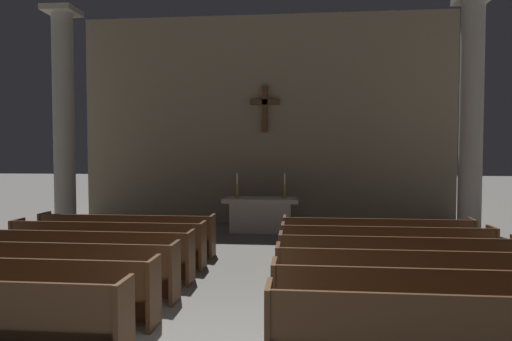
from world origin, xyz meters
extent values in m
cube|color=brown|center=(-0.81, -0.02, 0.47)|extent=(0.06, 0.50, 0.95)
cube|color=brown|center=(-2.80, 1.02, 0.42)|extent=(3.92, 0.40, 0.05)
cube|color=brown|center=(-2.80, 0.79, 0.70)|extent=(3.92, 0.05, 0.50)
cube|color=brown|center=(-2.80, 1.20, 0.20)|extent=(3.92, 0.04, 0.40)
cube|color=brown|center=(-0.81, 1.00, 0.47)|extent=(0.06, 0.50, 0.95)
cube|color=brown|center=(-2.80, 2.03, 0.42)|extent=(3.92, 0.40, 0.05)
cube|color=brown|center=(-2.80, 1.81, 0.70)|extent=(3.92, 0.05, 0.50)
cube|color=brown|center=(-2.80, 2.21, 0.20)|extent=(3.92, 0.04, 0.40)
cube|color=brown|center=(-0.81, 2.01, 0.47)|extent=(0.06, 0.50, 0.95)
cube|color=brown|center=(-2.80, 3.05, 0.42)|extent=(3.92, 0.40, 0.05)
cube|color=brown|center=(-2.80, 2.83, 0.70)|extent=(3.92, 0.05, 0.50)
cube|color=brown|center=(-2.80, 3.23, 0.20)|extent=(3.92, 0.04, 0.40)
cube|color=brown|center=(-0.81, 3.03, 0.47)|extent=(0.06, 0.50, 0.95)
cube|color=brown|center=(-2.80, 4.07, 0.42)|extent=(3.92, 0.40, 0.05)
cube|color=brown|center=(-2.80, 3.84, 0.70)|extent=(3.92, 0.05, 0.50)
cube|color=brown|center=(-2.80, 4.25, 0.20)|extent=(3.92, 0.04, 0.40)
cube|color=brown|center=(-0.81, 4.05, 0.47)|extent=(0.06, 0.50, 0.95)
cube|color=brown|center=(-4.79, 4.05, 0.47)|extent=(0.06, 0.50, 0.95)
cube|color=brown|center=(-2.80, 5.09, 0.42)|extent=(3.92, 0.40, 0.05)
cube|color=brown|center=(-2.80, 4.86, 0.70)|extent=(3.92, 0.05, 0.50)
cube|color=brown|center=(-2.80, 5.27, 0.20)|extent=(3.92, 0.04, 0.40)
cube|color=brown|center=(-0.81, 5.07, 0.47)|extent=(0.06, 0.50, 0.95)
cube|color=brown|center=(-4.79, 5.07, 0.47)|extent=(0.06, 0.50, 0.95)
cube|color=brown|center=(2.80, 0.00, 0.42)|extent=(3.92, 0.40, 0.05)
cube|color=brown|center=(2.80, -0.23, 0.70)|extent=(3.92, 0.05, 0.50)
cube|color=brown|center=(0.81, -0.02, 0.47)|extent=(0.06, 0.50, 0.95)
cube|color=brown|center=(2.80, 1.02, 0.42)|extent=(3.92, 0.40, 0.05)
cube|color=brown|center=(2.80, 0.79, 0.70)|extent=(3.92, 0.05, 0.50)
cube|color=brown|center=(2.80, 1.20, 0.20)|extent=(3.92, 0.04, 0.40)
cube|color=brown|center=(0.81, 1.00, 0.47)|extent=(0.06, 0.50, 0.95)
cube|color=brown|center=(2.80, 2.03, 0.42)|extent=(3.92, 0.40, 0.05)
cube|color=brown|center=(2.80, 1.81, 0.70)|extent=(3.92, 0.05, 0.50)
cube|color=brown|center=(2.80, 2.21, 0.20)|extent=(3.92, 0.04, 0.40)
cube|color=brown|center=(0.81, 2.01, 0.47)|extent=(0.06, 0.50, 0.95)
cube|color=brown|center=(2.80, 3.05, 0.42)|extent=(3.92, 0.40, 0.05)
cube|color=brown|center=(2.80, 2.83, 0.70)|extent=(3.92, 0.05, 0.50)
cube|color=brown|center=(2.80, 3.23, 0.20)|extent=(3.92, 0.04, 0.40)
cube|color=brown|center=(0.81, 3.03, 0.47)|extent=(0.06, 0.50, 0.95)
cube|color=brown|center=(2.80, 4.07, 0.42)|extent=(3.92, 0.40, 0.05)
cube|color=brown|center=(2.80, 3.84, 0.70)|extent=(3.92, 0.05, 0.50)
cube|color=brown|center=(2.80, 4.25, 0.20)|extent=(3.92, 0.04, 0.40)
cube|color=brown|center=(0.81, 4.05, 0.47)|extent=(0.06, 0.50, 0.95)
cube|color=brown|center=(4.79, 4.05, 0.47)|extent=(0.06, 0.50, 0.95)
cube|color=brown|center=(2.80, 5.09, 0.42)|extent=(3.92, 0.40, 0.05)
cube|color=brown|center=(2.80, 4.86, 0.70)|extent=(3.92, 0.05, 0.50)
cube|color=brown|center=(2.80, 5.27, 0.20)|extent=(3.92, 0.04, 0.40)
cube|color=brown|center=(0.81, 5.07, 0.47)|extent=(0.06, 0.50, 0.95)
cube|color=brown|center=(4.79, 5.07, 0.47)|extent=(0.06, 0.50, 0.95)
cube|color=#ADA89E|center=(-5.62, 7.53, 0.10)|extent=(0.83, 0.83, 0.20)
cylinder|color=#ADA89E|center=(-5.62, 7.53, 3.15)|extent=(0.59, 0.59, 6.29)
cube|color=#ADA89E|center=(-5.62, 7.53, 6.37)|extent=(0.88, 0.88, 0.16)
cube|color=#ADA89E|center=(5.62, 7.53, 0.10)|extent=(0.83, 0.83, 0.20)
cylinder|color=#ADA89E|center=(5.62, 7.53, 3.15)|extent=(0.59, 0.59, 6.29)
cube|color=#BCB7AD|center=(0.00, 8.28, 0.44)|extent=(1.76, 0.72, 0.88)
cube|color=#BCB7AD|center=(0.00, 8.28, 0.94)|extent=(2.20, 0.90, 0.12)
cube|color=silver|center=(0.00, 8.28, 1.00)|extent=(2.09, 0.86, 0.01)
cylinder|color=#B79338|center=(-0.70, 8.28, 1.02)|extent=(0.16, 0.16, 0.02)
cylinder|color=#B79338|center=(-0.70, 8.28, 1.21)|extent=(0.07, 0.07, 0.40)
cylinder|color=silver|center=(-0.70, 8.28, 1.57)|extent=(0.04, 0.04, 0.32)
cylinder|color=#B79338|center=(0.70, 8.28, 1.02)|extent=(0.16, 0.16, 0.02)
cylinder|color=#B79338|center=(0.70, 8.28, 1.21)|extent=(0.07, 0.07, 0.40)
cylinder|color=silver|center=(0.70, 8.28, 1.57)|extent=(0.04, 0.04, 0.32)
cube|color=gray|center=(0.00, 10.04, 3.41)|extent=(12.18, 0.25, 6.82)
cube|color=brown|center=(0.00, 9.82, 3.75)|extent=(0.18, 0.18, 1.50)
cube|color=brown|center=(0.00, 9.82, 3.98)|extent=(0.96, 0.18, 0.18)
camera|label=1|loc=(1.14, -4.80, 2.38)|focal=31.49mm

